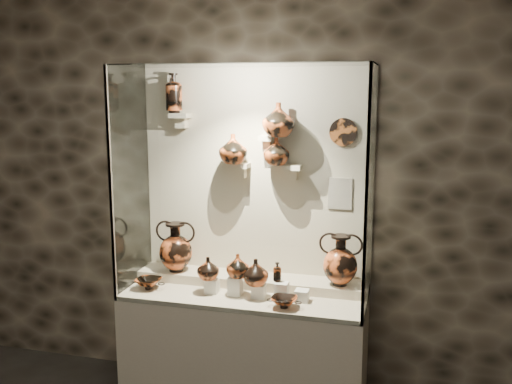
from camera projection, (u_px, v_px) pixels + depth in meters
wall_back at (256, 178)px, 4.17m from camera, size 5.00×0.02×3.20m
plinth at (244, 350)px, 4.08m from camera, size 1.70×0.60×0.80m
front_tier at (244, 295)px, 4.00m from camera, size 1.68×0.58×0.03m
rear_tier at (251, 282)px, 4.16m from camera, size 1.70×0.25×0.10m
back_panel at (256, 178)px, 4.16m from camera, size 1.70×0.03×1.60m
glass_front at (231, 193)px, 3.58m from camera, size 1.70×0.01×1.60m
glass_left at (130, 180)px, 4.08m from camera, size 0.01×0.60×1.60m
glass_right at (371, 191)px, 3.65m from camera, size 0.01×0.60×1.60m
glass_top at (243, 65)px, 3.72m from camera, size 1.70×0.60×0.01m
frame_post_left at (111, 187)px, 3.80m from camera, size 0.02×0.02×1.60m
frame_post_right at (366, 199)px, 3.37m from camera, size 0.02×0.02×1.60m
pedestal_a at (212, 286)px, 4.00m from camera, size 0.09×0.09×0.10m
pedestal_b at (235, 286)px, 3.95m from camera, size 0.09×0.09×0.13m
pedestal_c at (259, 291)px, 3.91m from camera, size 0.09×0.09×0.09m
pedestal_d at (282, 291)px, 3.87m from camera, size 0.09×0.09×0.12m
pedestal_e at (302, 296)px, 3.84m from camera, size 0.09×0.09×0.08m
bracket_ul at (180, 116)px, 4.15m from camera, size 0.14×0.12×0.04m
bracket_ca at (240, 165)px, 4.10m from camera, size 0.14×0.12×0.04m
bracket_cb at (267, 138)px, 4.01m from camera, size 0.10×0.12×0.04m
bracket_cc at (291, 167)px, 4.00m from camera, size 0.14×0.12×0.04m
amphora_left at (176, 247)px, 4.23m from camera, size 0.35×0.35×0.37m
amphora_right at (340, 260)px, 3.93m from camera, size 0.30×0.30×0.36m
jug_a at (208, 268)px, 3.97m from camera, size 0.18×0.18×0.16m
jug_b at (238, 266)px, 3.92m from camera, size 0.19×0.19×0.17m
jug_c at (256, 272)px, 3.88m from camera, size 0.23×0.23×0.18m
lekythos_small at (277, 271)px, 3.87m from camera, size 0.08×0.08×0.15m
kylix_left at (149, 282)px, 4.08m from camera, size 0.24×0.20×0.09m
kylix_right at (284, 301)px, 3.73m from camera, size 0.24×0.21×0.09m
lekythos_tall at (174, 91)px, 4.11m from camera, size 0.15×0.15×0.32m
ovoid_vase_a at (233, 149)px, 4.03m from camera, size 0.21×0.21×0.21m
ovoid_vase_b at (278, 120)px, 3.90m from camera, size 0.28×0.28×0.23m
ovoid_vase_c at (276, 151)px, 3.97m from camera, size 0.21×0.21×0.19m
wall_plate at (343, 132)px, 3.91m from camera, size 0.19×0.02×0.19m
info_placard at (340, 194)px, 4.00m from camera, size 0.17×0.01×0.22m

